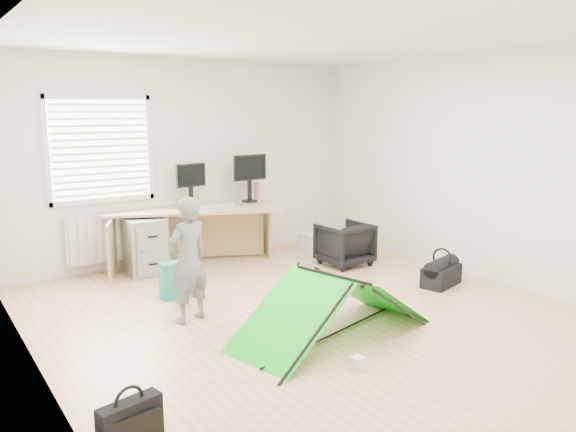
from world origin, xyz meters
TOP-DOWN VIEW (x-y plane):
  - ground at (0.00, 0.00)m, footprint 5.50×5.50m
  - back_wall at (0.00, 2.75)m, footprint 5.00×0.02m
  - window at (-1.20, 2.71)m, footprint 1.20×0.06m
  - radiator at (-1.20, 2.67)m, footprint 1.00×0.12m
  - desk at (-0.14, 2.34)m, footprint 2.34×1.55m
  - filing_cabinet at (-0.83, 2.40)m, footprint 0.50×0.64m
  - monitor_left at (-0.11, 2.50)m, footprint 0.45×0.16m
  - monitor_right at (0.72, 2.39)m, footprint 0.51×0.12m
  - keyboard at (0.18, 2.33)m, footprint 0.47×0.19m
  - thermos at (0.94, 2.56)m, footprint 0.09×0.09m
  - office_chair at (1.48, 1.23)m, footprint 0.61×0.62m
  - person at (-1.07, 0.54)m, footprint 0.51×0.40m
  - kite at (-0.16, -0.54)m, footprint 2.00×1.23m
  - storage_crate at (1.70, 2.12)m, footprint 0.45×0.32m
  - tote_bag at (-0.89, 1.26)m, footprint 0.34×0.15m
  - laptop_bag at (-2.25, -1.17)m, footprint 0.41×0.20m
  - white_box at (-0.41, -1.17)m, footprint 0.10×0.10m
  - duffel_bag at (1.84, -0.10)m, footprint 0.59×0.40m

SIDE VIEW (x-z plane):
  - ground at x=0.00m, z-range 0.00..0.00m
  - white_box at x=-0.41m, z-range 0.00..0.10m
  - duffel_bag at x=1.84m, z-range 0.00..0.23m
  - storage_crate at x=1.70m, z-range 0.00..0.25m
  - laptop_bag at x=-2.25m, z-range 0.00..0.30m
  - tote_bag at x=-0.89m, z-range 0.00..0.41m
  - office_chair at x=1.48m, z-range 0.00..0.57m
  - kite at x=-0.16m, z-range 0.00..0.58m
  - filing_cabinet at x=-0.83m, z-range 0.00..0.71m
  - desk at x=-0.14m, z-range 0.00..0.76m
  - radiator at x=-1.20m, z-range 0.15..0.75m
  - person at x=-1.07m, z-range 0.00..1.23m
  - keyboard at x=0.18m, z-range 0.76..0.78m
  - thermos at x=0.94m, z-range 0.76..1.01m
  - monitor_left at x=-0.11m, z-range 0.76..1.18m
  - monitor_right at x=0.72m, z-range 0.76..1.25m
  - back_wall at x=0.00m, z-range 0.00..2.70m
  - window at x=-1.20m, z-range 0.95..2.15m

